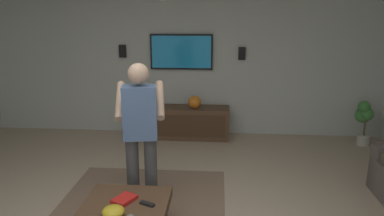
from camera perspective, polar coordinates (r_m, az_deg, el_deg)
The scene contains 11 objects.
wall_back_tv at distance 6.44m, azimuth -1.39°, elevation 7.88°, with size 0.10×7.22×2.72m, color #B2B7AD.
media_console at distance 6.34m, azimuth -1.83°, elevation -2.27°, with size 0.45×1.70×0.55m.
tv at distance 6.33m, azimuth -1.69°, elevation 8.90°, with size 0.05×1.09×0.61m.
person_standing at distance 3.94m, azimuth -8.19°, elevation -3.13°, with size 0.60×0.60×1.64m.
potted_plant_short at distance 6.58m, azimuth 25.63°, elevation -1.48°, with size 0.36×0.26×0.76m.
bowl at distance 3.37m, azimuth -12.40°, elevation -15.74°, with size 0.20×0.20×0.09m, color gold.
remote_black at distance 3.50m, azimuth -7.13°, elevation -14.85°, with size 0.15×0.04×0.02m, color black.
book at distance 3.59m, azimuth -10.68°, elevation -14.04°, with size 0.22×0.16×0.04m, color red.
vase_round at distance 6.17m, azimuth 0.41°, elevation 0.97°, with size 0.22×0.22×0.22m, color orange.
wall_speaker_left at distance 6.32m, azimuth 7.92°, elevation 8.58°, with size 0.06×0.12×0.22m, color black.
wall_speaker_right at distance 6.54m, azimuth -10.96°, elevation 8.85°, with size 0.06×0.12×0.22m, color black.
Camera 1 is at (-2.99, -0.64, 2.14)m, focal length 33.61 mm.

